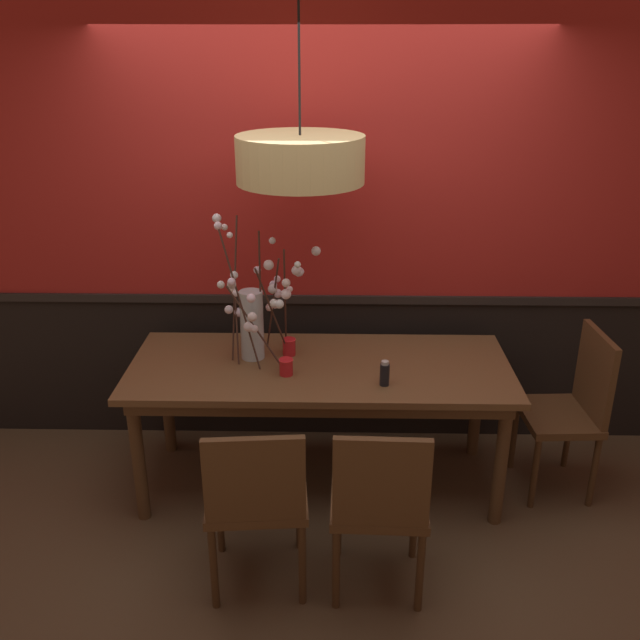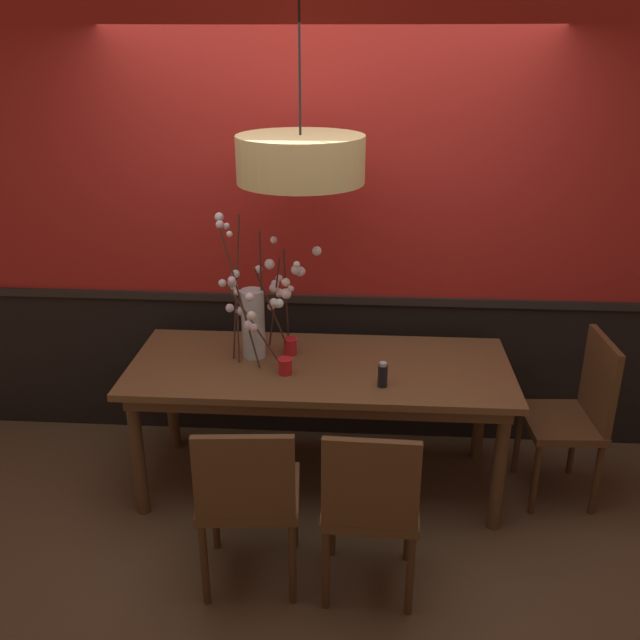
{
  "view_description": "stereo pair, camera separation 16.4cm",
  "coord_description": "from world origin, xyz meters",
  "px_view_note": "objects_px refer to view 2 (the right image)",
  "views": [
    {
      "loc": [
        0.07,
        -3.43,
        2.45
      ],
      "look_at": [
        0.0,
        0.0,
        1.04
      ],
      "focal_mm": 39.07,
      "sensor_mm": 36.0,
      "label": 1
    },
    {
      "loc": [
        0.23,
        -3.43,
        2.45
      ],
      "look_at": [
        0.0,
        0.0,
        1.04
      ],
      "focal_mm": 39.07,
      "sensor_mm": 36.0,
      "label": 2
    }
  ],
  "objects_px": {
    "chair_far_side_right": "(379,345)",
    "chair_near_side_right": "(370,502)",
    "dining_table": "(320,378)",
    "candle_holder_nearer_center": "(285,366)",
    "vase_with_blossoms": "(256,314)",
    "condiment_bottle": "(383,375)",
    "chair_near_side_left": "(248,494)",
    "pendant_lamp": "(301,159)",
    "candle_holder_nearer_edge": "(290,346)",
    "chair_head_east_end": "(576,410)"
  },
  "relations": [
    {
      "from": "chair_far_side_right",
      "to": "chair_near_side_right",
      "type": "height_order",
      "value": "chair_far_side_right"
    },
    {
      "from": "chair_near_side_right",
      "to": "dining_table",
      "type": "bearing_deg",
      "value": 108.22
    },
    {
      "from": "chair_far_side_right",
      "to": "candle_holder_nearer_center",
      "type": "bearing_deg",
      "value": -118.36
    },
    {
      "from": "vase_with_blossoms",
      "to": "condiment_bottle",
      "type": "height_order",
      "value": "vase_with_blossoms"
    },
    {
      "from": "vase_with_blossoms",
      "to": "chair_near_side_left",
      "type": "bearing_deg",
      "value": -84.74
    },
    {
      "from": "pendant_lamp",
      "to": "condiment_bottle",
      "type": "bearing_deg",
      "value": -30.85
    },
    {
      "from": "candle_holder_nearer_center",
      "to": "chair_near_side_left",
      "type": "bearing_deg",
      "value": -97.39
    },
    {
      "from": "pendant_lamp",
      "to": "candle_holder_nearer_edge",
      "type": "bearing_deg",
      "value": 129.64
    },
    {
      "from": "dining_table",
      "to": "chair_near_side_right",
      "type": "relative_size",
      "value": 2.29
    },
    {
      "from": "candle_holder_nearer_center",
      "to": "condiment_bottle",
      "type": "distance_m",
      "value": 0.53
    },
    {
      "from": "vase_with_blossoms",
      "to": "dining_table",
      "type": "bearing_deg",
      "value": -11.96
    },
    {
      "from": "dining_table",
      "to": "candle_holder_nearer_center",
      "type": "height_order",
      "value": "candle_holder_nearer_center"
    },
    {
      "from": "dining_table",
      "to": "chair_near_side_left",
      "type": "distance_m",
      "value": 0.9
    },
    {
      "from": "chair_near_side_left",
      "to": "candle_holder_nearer_center",
      "type": "bearing_deg",
      "value": 82.61
    },
    {
      "from": "chair_near_side_left",
      "to": "chair_far_side_right",
      "type": "relative_size",
      "value": 0.96
    },
    {
      "from": "chair_far_side_right",
      "to": "candle_holder_nearer_center",
      "type": "xyz_separation_m",
      "value": [
        -0.51,
        -0.95,
        0.3
      ]
    },
    {
      "from": "chair_near_side_right",
      "to": "condiment_bottle",
      "type": "xyz_separation_m",
      "value": [
        0.05,
        0.63,
        0.32
      ]
    },
    {
      "from": "candle_holder_nearer_edge",
      "to": "vase_with_blossoms",
      "type": "bearing_deg",
      "value": -164.64
    },
    {
      "from": "chair_near_side_left",
      "to": "candle_holder_nearer_edge",
      "type": "distance_m",
      "value": 1.01
    },
    {
      "from": "dining_table",
      "to": "condiment_bottle",
      "type": "xyz_separation_m",
      "value": [
        0.34,
        -0.23,
        0.15
      ]
    },
    {
      "from": "chair_far_side_right",
      "to": "pendant_lamp",
      "type": "relative_size",
      "value": 0.98
    },
    {
      "from": "chair_head_east_end",
      "to": "condiment_bottle",
      "type": "relative_size",
      "value": 7.14
    },
    {
      "from": "candle_holder_nearer_center",
      "to": "candle_holder_nearer_edge",
      "type": "height_order",
      "value": "candle_holder_nearer_edge"
    },
    {
      "from": "chair_near_side_right",
      "to": "chair_head_east_end",
      "type": "bearing_deg",
      "value": 37.52
    },
    {
      "from": "chair_far_side_right",
      "to": "candle_holder_nearer_edge",
      "type": "distance_m",
      "value": 0.92
    },
    {
      "from": "dining_table",
      "to": "chair_near_side_right",
      "type": "height_order",
      "value": "chair_near_side_right"
    },
    {
      "from": "chair_far_side_right",
      "to": "condiment_bottle",
      "type": "relative_size",
      "value": 6.96
    },
    {
      "from": "chair_head_east_end",
      "to": "vase_with_blossoms",
      "type": "bearing_deg",
      "value": 177.68
    },
    {
      "from": "candle_holder_nearer_edge",
      "to": "pendant_lamp",
      "type": "distance_m",
      "value": 1.07
    },
    {
      "from": "chair_far_side_right",
      "to": "chair_near_side_right",
      "type": "xyz_separation_m",
      "value": [
        -0.05,
        -1.69,
        -0.0
      ]
    },
    {
      "from": "candle_holder_nearer_edge",
      "to": "chair_head_east_end",
      "type": "bearing_deg",
      "value": -4.33
    },
    {
      "from": "dining_table",
      "to": "chair_head_east_end",
      "type": "bearing_deg",
      "value": 0.14
    },
    {
      "from": "vase_with_blossoms",
      "to": "candle_holder_nearer_edge",
      "type": "relative_size",
      "value": 8.16
    },
    {
      "from": "chair_far_side_right",
      "to": "pendant_lamp",
      "type": "xyz_separation_m",
      "value": [
        -0.44,
        -0.8,
        1.36
      ]
    },
    {
      "from": "vase_with_blossoms",
      "to": "chair_head_east_end",
      "type": "bearing_deg",
      "value": -2.32
    },
    {
      "from": "chair_near_side_left",
      "to": "condiment_bottle",
      "type": "height_order",
      "value": "condiment_bottle"
    },
    {
      "from": "chair_near_side_left",
      "to": "chair_head_east_end",
      "type": "bearing_deg",
      "value": 26.64
    },
    {
      "from": "condiment_bottle",
      "to": "candle_holder_nearer_edge",
      "type": "bearing_deg",
      "value": 145.38
    },
    {
      "from": "dining_table",
      "to": "candle_holder_nearer_center",
      "type": "xyz_separation_m",
      "value": [
        -0.18,
        -0.13,
        0.13
      ]
    },
    {
      "from": "chair_near_side_left",
      "to": "chair_far_side_right",
      "type": "distance_m",
      "value": 1.77
    },
    {
      "from": "dining_table",
      "to": "chair_head_east_end",
      "type": "relative_size",
      "value": 2.16
    },
    {
      "from": "chair_near_side_right",
      "to": "chair_near_side_left",
      "type": "bearing_deg",
      "value": 177.69
    },
    {
      "from": "dining_table",
      "to": "candle_holder_nearer_center",
      "type": "relative_size",
      "value": 22.83
    },
    {
      "from": "chair_head_east_end",
      "to": "candle_holder_nearer_edge",
      "type": "relative_size",
      "value": 9.84
    },
    {
      "from": "chair_near_side_left",
      "to": "condiment_bottle",
      "type": "relative_size",
      "value": 6.66
    },
    {
      "from": "chair_head_east_end",
      "to": "condiment_bottle",
      "type": "xyz_separation_m",
      "value": [
        -1.07,
        -0.23,
        0.29
      ]
    },
    {
      "from": "dining_table",
      "to": "candle_holder_nearer_edge",
      "type": "height_order",
      "value": "candle_holder_nearer_edge"
    },
    {
      "from": "chair_near_side_right",
      "to": "candle_holder_nearer_center",
      "type": "height_order",
      "value": "chair_near_side_right"
    },
    {
      "from": "vase_with_blossoms",
      "to": "candle_holder_nearer_center",
      "type": "bearing_deg",
      "value": -48.54
    },
    {
      "from": "chair_head_east_end",
      "to": "chair_far_side_right",
      "type": "relative_size",
      "value": 1.03
    }
  ]
}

